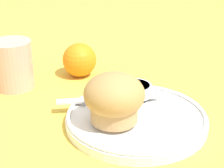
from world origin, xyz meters
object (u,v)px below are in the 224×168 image
butter_knife (108,99)px  orange_fruit (79,60)px  juice_glass (13,65)px  muffin (114,98)px

butter_knife → orange_fruit: orange_fruit is taller
butter_knife → orange_fruit: bearing=103.7°
butter_knife → juice_glass: 0.21m
muffin → juice_glass: bearing=98.6°
butter_knife → juice_glass: (-0.07, 0.19, 0.02)m
muffin → butter_knife: 0.08m
muffin → orange_fruit: 0.23m
butter_knife → juice_glass: size_ratio=1.67×
butter_knife → orange_fruit: 0.16m
butter_knife → orange_fruit: size_ratio=2.23×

